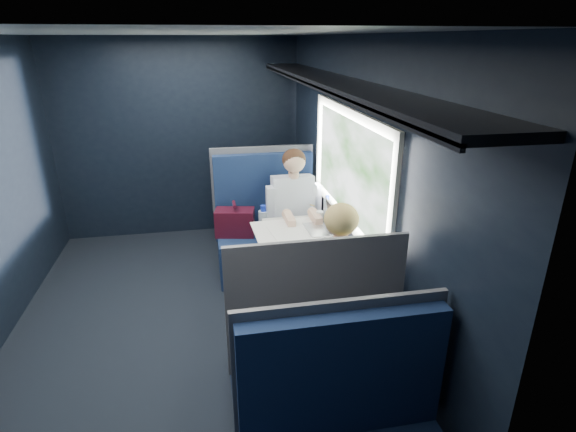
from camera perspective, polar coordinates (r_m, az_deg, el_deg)
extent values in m
cube|color=black|center=(3.99, -13.19, -13.77)|extent=(2.80, 4.20, 0.01)
cube|color=black|center=(3.65, 8.54, 3.52)|extent=(0.10, 4.20, 2.30)
cube|color=black|center=(5.54, -13.62, 9.40)|extent=(2.80, 0.10, 2.30)
cube|color=black|center=(1.61, -19.19, -24.15)|extent=(2.80, 0.10, 2.30)
cube|color=silver|center=(3.28, -16.94, 22.20)|extent=(2.80, 4.20, 0.10)
cube|color=silver|center=(3.49, 7.94, 12.79)|extent=(0.03, 1.84, 0.07)
cube|color=silver|center=(3.71, 7.27, -0.28)|extent=(0.03, 1.84, 0.07)
cube|color=silver|center=(2.79, 13.17, 1.14)|extent=(0.03, 0.07, 0.78)
cube|color=silver|center=(4.40, 4.01, 9.14)|extent=(0.03, 0.07, 0.78)
cube|color=black|center=(3.41, 5.52, 16.69)|extent=(0.36, 4.10, 0.04)
cube|color=black|center=(3.37, 2.61, 16.36)|extent=(0.02, 4.10, 0.03)
cube|color=red|center=(3.47, 8.13, 15.16)|extent=(0.01, 0.10, 0.12)
cylinder|color=#54565E|center=(3.84, -0.30, -8.38)|extent=(0.08, 0.08, 0.70)
cube|color=silver|center=(3.70, 2.44, -3.14)|extent=(0.62, 1.00, 0.04)
cube|color=#0E1C3E|center=(4.57, -2.46, -4.95)|extent=(1.00, 0.50, 0.45)
cube|color=#0E1C3E|center=(4.61, -3.13, 3.38)|extent=(1.00, 0.10, 0.75)
cube|color=#54565E|center=(4.66, -3.23, 3.88)|extent=(1.04, 0.03, 0.82)
cube|color=#54565E|center=(4.39, -2.43, -1.44)|extent=(0.06, 0.40, 0.20)
cube|color=#440E1E|center=(4.44, -6.74, -0.80)|extent=(0.41, 0.27, 0.27)
cylinder|color=#440E1E|center=(4.38, -6.85, 1.48)|extent=(0.06, 0.16, 0.03)
cylinder|color=silver|center=(4.39, -3.12, -1.00)|extent=(0.10, 0.10, 0.27)
cylinder|color=blue|center=(4.33, -3.16, 0.98)|extent=(0.05, 0.05, 0.06)
cube|color=#0E1C3E|center=(3.27, 1.78, -17.08)|extent=(1.00, 0.50, 0.45)
cube|color=#0E1C3E|center=(2.68, 3.33, -11.00)|extent=(1.00, 0.10, 0.75)
cube|color=#54565E|center=(2.62, 3.64, -11.17)|extent=(1.04, 0.03, 0.82)
cube|color=#54565E|center=(3.12, 1.64, -11.85)|extent=(0.06, 0.40, 0.20)
cube|color=#0E1C3E|center=(5.57, -4.13, 0.05)|extent=(1.00, 0.40, 0.45)
cube|color=#0E1C3E|center=(5.16, -3.97, 4.83)|extent=(1.00, 0.10, 0.66)
cube|color=#54565E|center=(5.10, -3.90, 4.86)|extent=(1.04, 0.03, 0.72)
cube|color=#0E1C3E|center=(2.28, 6.89, -19.40)|extent=(1.00, 0.10, 0.66)
cube|color=#54565E|center=(2.31, 6.49, -18.15)|extent=(1.04, 0.03, 0.72)
cube|color=black|center=(4.35, 1.01, -1.90)|extent=(0.36, 0.44, 0.16)
cube|color=black|center=(4.31, 1.53, -6.66)|extent=(0.32, 0.12, 0.45)
cube|color=silver|center=(4.41, 0.61, 1.90)|extent=(0.40, 0.29, 0.53)
cylinder|color=#D8A88C|center=(4.28, 0.73, 5.25)|extent=(0.10, 0.10, 0.06)
sphere|color=#D8A88C|center=(4.23, 0.79, 6.93)|extent=(0.21, 0.21, 0.21)
sphere|color=#382114|center=(4.24, 0.75, 7.18)|extent=(0.22, 0.22, 0.22)
cube|color=silver|center=(4.33, -2.14, 1.54)|extent=(0.09, 0.12, 0.34)
cube|color=silver|center=(4.42, 3.51, 1.91)|extent=(0.09, 0.12, 0.34)
cube|color=black|center=(3.26, 5.68, -10.78)|extent=(0.36, 0.44, 0.16)
cube|color=black|center=(3.58, 4.58, -13.22)|extent=(0.32, 0.12, 0.45)
cube|color=black|center=(3.00, 6.71, -8.34)|extent=(0.40, 0.29, 0.53)
cylinder|color=#D8A88C|center=(2.90, 6.71, -3.16)|extent=(0.10, 0.10, 0.06)
sphere|color=#D8A88C|center=(2.87, 6.71, -0.54)|extent=(0.21, 0.21, 0.21)
sphere|color=tan|center=(2.85, 6.82, -0.38)|extent=(0.22, 0.22, 0.22)
cube|color=black|center=(2.98, 2.39, -8.41)|extent=(0.09, 0.12, 0.34)
cube|color=black|center=(3.10, 10.41, -7.51)|extent=(0.09, 0.12, 0.34)
cube|color=tan|center=(2.89, 7.16, -6.86)|extent=(0.26, 0.07, 0.36)
cube|color=white|center=(3.70, 0.21, -2.73)|extent=(0.58, 0.81, 0.01)
cube|color=silver|center=(3.85, 4.10, -1.70)|extent=(0.25, 0.32, 0.01)
cube|color=silver|center=(3.83, 5.80, 0.10)|extent=(0.02, 0.32, 0.22)
cube|color=black|center=(3.83, 5.70, 0.09)|extent=(0.01, 0.28, 0.18)
cylinder|color=silver|center=(4.06, 4.97, 0.82)|extent=(0.07, 0.07, 0.18)
cylinder|color=blue|center=(4.02, 5.02, 2.33)|extent=(0.04, 0.04, 0.04)
cylinder|color=white|center=(4.06, 4.04, 0.06)|extent=(0.06, 0.06, 0.08)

